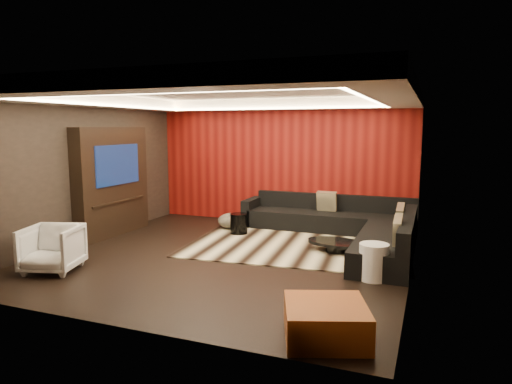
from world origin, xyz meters
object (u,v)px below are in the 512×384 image
at_px(white_side_table, 374,262).
at_px(armchair, 52,249).
at_px(drum_stool, 239,224).
at_px(orange_ottoman, 326,321).
at_px(sectional_sofa, 348,227).
at_px(coffee_table, 337,246).

relative_size(white_side_table, armchair, 0.68).
distance_m(drum_stool, orange_ottoman, 4.81).
height_order(armchair, sectional_sofa, sectional_sofa).
bearing_deg(orange_ottoman, white_side_table, 83.66).
xyz_separation_m(drum_stool, white_side_table, (2.95, -1.88, 0.04)).
bearing_deg(sectional_sofa, drum_stool, -171.43).
distance_m(drum_stool, armchair, 3.69).
bearing_deg(white_side_table, orange_ottoman, -96.34).
height_order(coffee_table, sectional_sofa, sectional_sofa).
height_order(drum_stool, sectional_sofa, sectional_sofa).
distance_m(orange_ottoman, sectional_sofa, 4.34).
height_order(orange_ottoman, sectional_sofa, sectional_sofa).
xyz_separation_m(coffee_table, sectional_sofa, (0.02, 0.95, 0.15)).
xyz_separation_m(white_side_table, orange_ottoman, (-0.23, -2.10, -0.08)).
relative_size(drum_stool, armchair, 0.53).
bearing_deg(white_side_table, sectional_sofa, 109.14).
height_order(drum_stool, white_side_table, white_side_table).
bearing_deg(coffee_table, white_side_table, -58.06).
bearing_deg(orange_ottoman, drum_stool, 124.29).
relative_size(drum_stool, orange_ottoman, 0.50).
xyz_separation_m(orange_ottoman, sectional_sofa, (-0.53, 4.31, 0.08)).
bearing_deg(orange_ottoman, coffee_table, 99.29).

